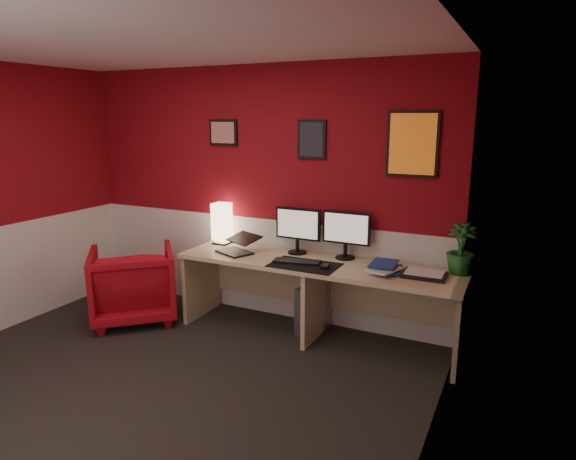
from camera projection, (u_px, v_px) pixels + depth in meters
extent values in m
cube|color=black|center=(146.00, 391.00, 3.72)|extent=(4.00, 3.50, 0.01)
cube|color=white|center=(121.00, 37.00, 3.16)|extent=(4.00, 3.50, 0.01)
cube|color=maroon|center=(258.00, 194.00, 4.97)|extent=(4.00, 0.01, 2.50)
cube|color=maroon|center=(428.00, 265.00, 2.59)|extent=(0.01, 3.50, 2.50)
cube|color=silver|center=(259.00, 266.00, 5.14)|extent=(4.00, 0.01, 1.00)
cube|color=silver|center=(419.00, 394.00, 2.76)|extent=(0.01, 3.50, 1.00)
cube|color=tan|center=(316.00, 300.00, 4.53)|extent=(2.60, 0.65, 0.73)
cube|color=#FFE5B2|center=(222.00, 224.00, 5.07)|extent=(0.16, 0.16, 0.40)
cube|color=black|center=(234.00, 242.00, 4.72)|extent=(0.39, 0.34, 0.22)
cube|color=black|center=(297.00, 224.00, 4.68)|extent=(0.45, 0.06, 0.58)
cube|color=black|center=(346.00, 228.00, 4.51)|extent=(0.45, 0.06, 0.58)
cube|color=black|center=(305.00, 265.00, 4.36)|extent=(0.60, 0.38, 0.01)
cube|color=black|center=(297.00, 261.00, 4.43)|extent=(0.44, 0.22, 0.02)
cube|color=black|center=(325.00, 266.00, 4.26)|extent=(0.08, 0.11, 0.03)
imported|color=navy|center=(377.00, 270.00, 4.19)|extent=(0.30, 0.35, 0.03)
imported|color=silver|center=(374.00, 267.00, 4.18)|extent=(0.28, 0.33, 0.02)
imported|color=navy|center=(371.00, 263.00, 4.22)|extent=(0.23, 0.30, 0.03)
cube|color=black|center=(424.00, 275.00, 4.05)|extent=(0.35, 0.25, 0.03)
imported|color=#19591E|center=(461.00, 249.00, 4.09)|extent=(0.26, 0.26, 0.43)
cube|color=#99999E|center=(315.00, 307.00, 4.75)|extent=(0.24, 0.47, 0.45)
imported|color=#AC0B16|center=(133.00, 284.00, 4.97)|extent=(1.13, 1.13, 0.74)
cube|color=red|center=(223.00, 133.00, 4.99)|extent=(0.32, 0.02, 0.26)
cube|color=black|center=(312.00, 139.00, 4.59)|extent=(0.28, 0.02, 0.36)
cube|color=orange|center=(413.00, 144.00, 4.19)|extent=(0.44, 0.02, 0.56)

